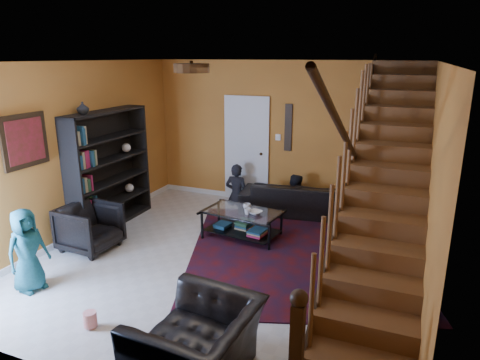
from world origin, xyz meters
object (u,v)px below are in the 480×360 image
at_px(bookshelf, 110,171).
at_px(armchair_left, 90,227).
at_px(coffee_table, 242,222).
at_px(sofa, 296,198).
at_px(armchair_right, 197,346).

height_order(bookshelf, armchair_left, bookshelf).
bearing_deg(coffee_table, bookshelf, -173.11).
relative_size(bookshelf, sofa, 0.97).
bearing_deg(sofa, coffee_table, 62.30).
relative_size(sofa, coffee_table, 1.60).
height_order(armchair_left, coffee_table, armchair_left).
bearing_deg(coffee_table, armchair_right, -75.49).
relative_size(sofa, armchair_right, 1.86).
xyz_separation_m(sofa, armchair_left, (-2.51, -2.70, 0.06)).
distance_m(sofa, armchair_left, 3.69).
distance_m(sofa, coffee_table, 1.51).
height_order(armchair_right, coffee_table, armchair_right).
bearing_deg(coffee_table, armchair_left, -147.19).
bearing_deg(sofa, armchair_left, 39.69).
relative_size(bookshelf, armchair_right, 1.81).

